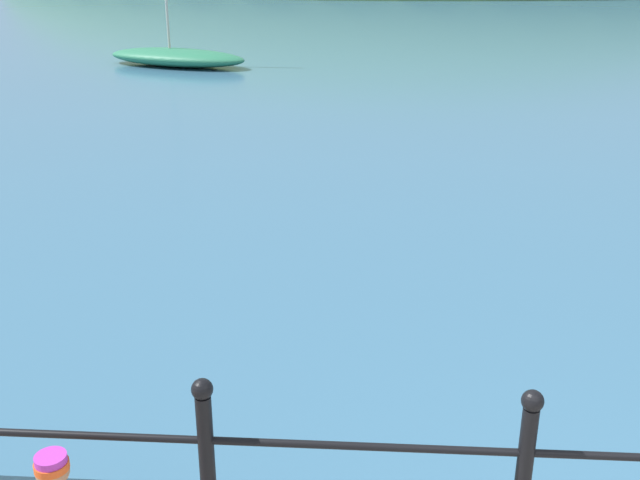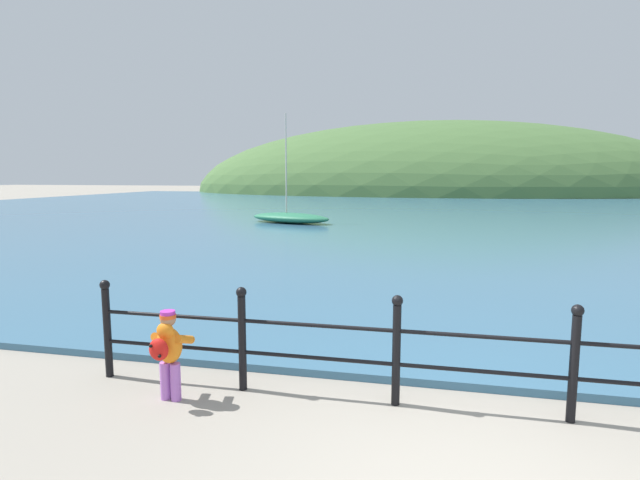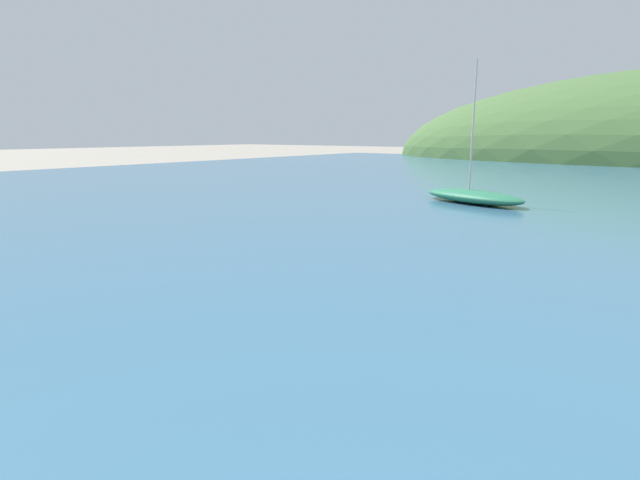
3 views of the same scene
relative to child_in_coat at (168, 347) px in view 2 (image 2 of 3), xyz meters
name	(u,v)px [view 2 (image 2 of 3)]	position (x,y,z in m)	size (l,w,h in m)	color
water	(436,209)	(3.10, 30.94, -0.56)	(80.00, 60.00, 0.10)	#386684
far_hillside	(434,193)	(3.10, 65.40, -0.61)	(67.25, 36.99, 19.09)	#476B38
iron_railing	(482,353)	(3.30, 0.44, 0.04)	(8.84, 0.12, 1.21)	black
child_in_coat	(168,347)	(0.00, 0.00, 0.00)	(0.39, 0.53, 1.00)	#AD66C6
boat_nearest_quay	(290,217)	(-4.02, 18.85, -0.24)	(4.63, 2.87, 5.30)	#287551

